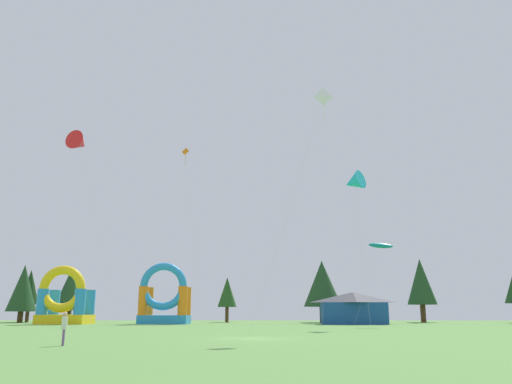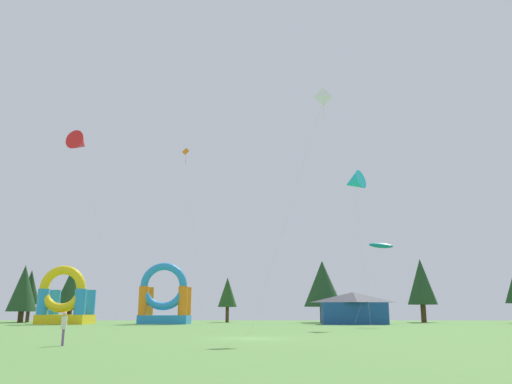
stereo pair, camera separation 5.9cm
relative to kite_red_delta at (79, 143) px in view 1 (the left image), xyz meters
name	(u,v)px [view 1 (the left image)]	position (x,y,z in m)	size (l,w,h in m)	color
ground_plane	(251,339)	(20.39, -22.59, -20.25)	(120.00, 120.00, 0.00)	#5B8C42
kite_red_delta	(79,143)	(0.00, 0.00, 0.00)	(7.80, 3.04, 21.50)	red
kite_white_diamond	(323,99)	(25.68, -18.47, -2.91)	(6.20, 5.60, 18.03)	white
kite_orange_diamond	(186,155)	(10.09, 12.70, 2.40)	(4.41, 8.82, 23.57)	orange
kite_cyan_delta	(353,182)	(30.52, -2.00, -5.31)	(3.02, 3.43, 16.14)	#19B7CC
kite_teal_parafoil	(381,246)	(33.93, 2.13, -11.55)	(4.57, 2.33, 9.30)	#0C7F7A
person_midfield	(64,325)	(11.55, -29.42, -19.30)	(0.36, 0.36, 1.60)	#724C8C
inflatable_orange_dome	(164,301)	(8.04, 11.78, -17.44)	(6.22, 4.27, 7.67)	#268CD8
inflatable_blue_arch	(64,303)	(-4.41, 10.64, -17.69)	(6.08, 4.96, 7.21)	yellow
festival_tent	(353,308)	(32.01, 10.86, -18.29)	(7.81, 4.25, 3.92)	#19478C
tree_row_0	(30,287)	(-14.47, 22.31, -15.19)	(2.92, 2.92, 7.68)	#4C331E
tree_row_1	(23,288)	(-13.74, 18.62, -15.46)	(4.16, 4.16, 8.11)	#4C331E
tree_row_2	(71,286)	(-8.39, 22.67, -14.90)	(3.95, 3.95, 8.08)	#4C331E
tree_row_3	(71,296)	(-8.23, 22.42, -16.44)	(2.53, 2.53, 5.97)	#4C331E
tree_row_4	(227,292)	(15.30, 21.90, -15.97)	(2.82, 2.82, 6.48)	#4C331E
tree_row_5	(322,284)	(29.16, 19.98, -14.84)	(5.43, 5.43, 8.71)	#4C331E
tree_row_6	(421,282)	(43.79, 21.74, -14.48)	(4.22, 4.22, 9.14)	#4C331E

